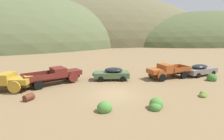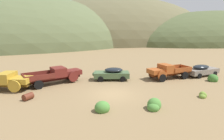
{
  "view_description": "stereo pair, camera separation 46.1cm",
  "coord_description": "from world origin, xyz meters",
  "px_view_note": "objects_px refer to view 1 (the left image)",
  "views": [
    {
      "loc": [
        -5.77,
        -15.6,
        6.06
      ],
      "look_at": [
        1.45,
        4.63,
        1.35
      ],
      "focal_mm": 28.64,
      "sensor_mm": 36.0,
      "label": 1
    },
    {
      "loc": [
        -5.34,
        -15.75,
        6.06
      ],
      "look_at": [
        1.45,
        4.63,
        1.35
      ],
      "focal_mm": 28.64,
      "sensor_mm": 36.0,
      "label": 2
    }
  ],
  "objects_px": {
    "truck_oxide_orange": "(165,71)",
    "car_primer_gray": "(201,70)",
    "truck_mustard": "(6,81)",
    "oil_drum_tipped": "(29,97)",
    "truck_oxblood": "(57,75)",
    "car_weathered_green": "(110,74)"
  },
  "relations": [
    {
      "from": "truck_mustard",
      "to": "truck_oxide_orange",
      "type": "relative_size",
      "value": 1.05
    },
    {
      "from": "truck_oxide_orange",
      "to": "car_primer_gray",
      "type": "distance_m",
      "value": 5.76
    },
    {
      "from": "truck_mustard",
      "to": "car_weathered_green",
      "type": "xyz_separation_m",
      "value": [
        11.49,
        0.41,
        -0.19
      ]
    },
    {
      "from": "car_primer_gray",
      "to": "oil_drum_tipped",
      "type": "distance_m",
      "value": 21.9
    },
    {
      "from": "truck_mustard",
      "to": "oil_drum_tipped",
      "type": "relative_size",
      "value": 5.87
    },
    {
      "from": "oil_drum_tipped",
      "to": "truck_oxblood",
      "type": "bearing_deg",
      "value": 59.54
    },
    {
      "from": "car_weathered_green",
      "to": "car_primer_gray",
      "type": "xyz_separation_m",
      "value": [
        12.69,
        -2.0,
        0.0
      ]
    },
    {
      "from": "truck_mustard",
      "to": "truck_oxide_orange",
      "type": "bearing_deg",
      "value": 15.2
    },
    {
      "from": "truck_mustard",
      "to": "truck_oxblood",
      "type": "distance_m",
      "value": 5.22
    },
    {
      "from": "truck_mustard",
      "to": "car_weathered_green",
      "type": "height_order",
      "value": "truck_mustard"
    },
    {
      "from": "car_weathered_green",
      "to": "truck_oxide_orange",
      "type": "height_order",
      "value": "truck_oxide_orange"
    },
    {
      "from": "truck_oxblood",
      "to": "car_weathered_green",
      "type": "relative_size",
      "value": 1.39
    },
    {
      "from": "truck_mustard",
      "to": "car_weathered_green",
      "type": "relative_size",
      "value": 1.25
    },
    {
      "from": "truck_oxblood",
      "to": "truck_oxide_orange",
      "type": "xyz_separation_m",
      "value": [
        13.31,
        -2.34,
        -0.02
      ]
    },
    {
      "from": "car_weathered_green",
      "to": "oil_drum_tipped",
      "type": "height_order",
      "value": "car_weathered_green"
    },
    {
      "from": "truck_oxide_orange",
      "to": "truck_oxblood",
      "type": "bearing_deg",
      "value": -13.33
    },
    {
      "from": "car_weathered_green",
      "to": "truck_mustard",
      "type": "bearing_deg",
      "value": 19.21
    },
    {
      "from": "truck_oxblood",
      "to": "oil_drum_tipped",
      "type": "relative_size",
      "value": 6.52
    },
    {
      "from": "truck_mustard",
      "to": "oil_drum_tipped",
      "type": "distance_m",
      "value": 4.39
    },
    {
      "from": "truck_oxblood",
      "to": "car_weathered_green",
      "type": "bearing_deg",
      "value": -22.72
    },
    {
      "from": "truck_oxblood",
      "to": "car_primer_gray",
      "type": "relative_size",
      "value": 1.3
    },
    {
      "from": "truck_oxblood",
      "to": "truck_oxide_orange",
      "type": "distance_m",
      "value": 13.52
    }
  ]
}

